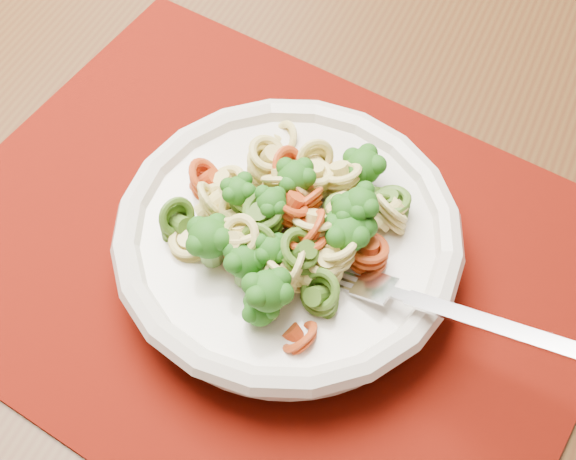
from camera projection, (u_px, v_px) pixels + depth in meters
The scene contains 5 objects.
dining_table at pixel (316, 269), 0.68m from camera, with size 1.53×1.05×0.70m.
placemat at pixel (265, 257), 0.58m from camera, with size 0.47×0.37×0.00m, color #640E04.
pasta_bowl at pixel (288, 239), 0.56m from camera, with size 0.24×0.24×0.05m.
pasta_broccoli_heap at pixel (288, 225), 0.54m from camera, with size 0.21×0.21×0.06m, color #D7C06A, non-canonical shape.
fork at pixel (374, 287), 0.52m from camera, with size 0.19×0.02×0.01m, color silver, non-canonical shape.
Camera 1 is at (0.69, -0.81, 1.20)m, focal length 50.00 mm.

